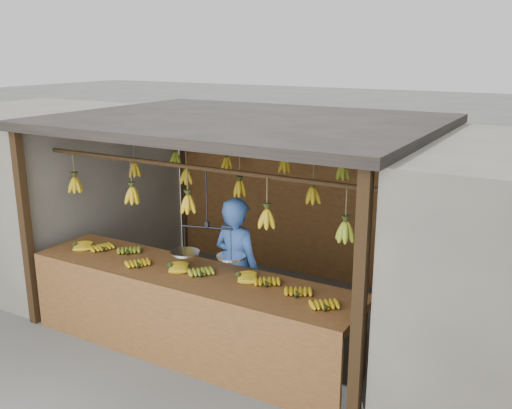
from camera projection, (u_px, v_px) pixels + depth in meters
The scene contains 8 objects.
ground at pixel (244, 310), 7.10m from camera, with size 80.00×80.00×0.00m, color #5B5B57.
stall at pixel (257, 150), 6.86m from camera, with size 4.30×3.30×2.40m.
neighbor_left at pixel (38, 187), 8.54m from camera, with size 3.00×3.00×2.30m, color slate.
counter at pixel (183, 293), 5.88m from camera, with size 3.74×0.85×0.96m.
hanging_bananas at pixel (243, 185), 6.68m from camera, with size 3.64×2.23×0.39m.
balance_scale at pixel (208, 251), 5.88m from camera, with size 0.77×0.43×0.92m.
vendor at pixel (237, 269), 6.25m from camera, with size 0.59×0.39×1.63m, color #3359A5.
bag_bundles at pixel (434, 229), 7.03m from camera, with size 0.08×0.26×1.26m.
Camera 1 is at (3.38, -5.55, 3.15)m, focal length 40.00 mm.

